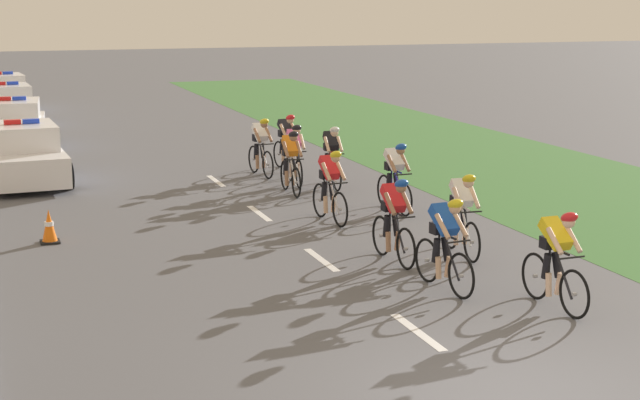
{
  "coord_description": "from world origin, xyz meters",
  "views": [
    {
      "loc": [
        -5.51,
        -9.25,
        4.52
      ],
      "look_at": [
        -0.06,
        6.26,
        1.1
      ],
      "focal_mm": 54.61,
      "sensor_mm": 36.0,
      "label": 1
    }
  ],
  "objects_px": {
    "cyclist_second": "(445,242)",
    "cyclist_eleventh": "(261,146)",
    "cyclist_lead": "(556,258)",
    "cyclist_seventh": "(291,161)",
    "police_car_furthest": "(3,94)",
    "cyclist_fifth": "(330,185)",
    "cyclist_tenth": "(294,153)",
    "police_car_second": "(14,126)",
    "cyclist_sixth": "(395,176)",
    "police_car_nearest": "(23,155)",
    "cyclist_eighth": "(332,156)",
    "cyclist_third": "(462,213)",
    "police_car_third": "(7,107)",
    "cyclist_ninth": "(287,141)",
    "traffic_cone_near": "(49,227)",
    "cyclist_fourth": "(394,218)"
  },
  "relations": [
    {
      "from": "cyclist_seventh",
      "to": "police_car_furthest",
      "type": "relative_size",
      "value": 0.38
    },
    {
      "from": "police_car_nearest",
      "to": "police_car_third",
      "type": "height_order",
      "value": "same"
    },
    {
      "from": "cyclist_third",
      "to": "traffic_cone_near",
      "type": "relative_size",
      "value": 2.69
    },
    {
      "from": "cyclist_second",
      "to": "cyclist_ninth",
      "type": "height_order",
      "value": "same"
    },
    {
      "from": "cyclist_lead",
      "to": "cyclist_eleventh",
      "type": "xyz_separation_m",
      "value": [
        -1.07,
        12.05,
        0.0
      ]
    },
    {
      "from": "police_car_second",
      "to": "police_car_furthest",
      "type": "distance_m",
      "value": 10.88
    },
    {
      "from": "cyclist_third",
      "to": "cyclist_tenth",
      "type": "distance_m",
      "value": 7.45
    },
    {
      "from": "police_car_nearest",
      "to": "police_car_second",
      "type": "distance_m",
      "value": 6.0
    },
    {
      "from": "cyclist_fourth",
      "to": "traffic_cone_near",
      "type": "xyz_separation_m",
      "value": [
        -5.55,
        3.42,
        -0.48
      ]
    },
    {
      "from": "cyclist_second",
      "to": "police_car_nearest",
      "type": "bearing_deg",
      "value": 116.09
    },
    {
      "from": "cyclist_eighth",
      "to": "cyclist_fourth",
      "type": "bearing_deg",
      "value": -101.0
    },
    {
      "from": "cyclist_seventh",
      "to": "cyclist_eleventh",
      "type": "height_order",
      "value": "same"
    },
    {
      "from": "cyclist_fourth",
      "to": "police_car_third",
      "type": "relative_size",
      "value": 0.38
    },
    {
      "from": "cyclist_fourth",
      "to": "police_car_third",
      "type": "height_order",
      "value": "police_car_third"
    },
    {
      "from": "cyclist_fifth",
      "to": "cyclist_tenth",
      "type": "height_order",
      "value": "same"
    },
    {
      "from": "cyclist_eleventh",
      "to": "traffic_cone_near",
      "type": "xyz_separation_m",
      "value": [
        -5.7,
        -5.46,
        -0.48
      ]
    },
    {
      "from": "cyclist_seventh",
      "to": "traffic_cone_near",
      "type": "xyz_separation_m",
      "value": [
        -5.7,
        -2.95,
        -0.48
      ]
    },
    {
      "from": "cyclist_tenth",
      "to": "police_car_furthest",
      "type": "height_order",
      "value": "police_car_furthest"
    },
    {
      "from": "cyclist_fifth",
      "to": "police_car_nearest",
      "type": "xyz_separation_m",
      "value": [
        -5.71,
        6.72,
        -0.11
      ]
    },
    {
      "from": "cyclist_second",
      "to": "police_car_second",
      "type": "xyz_separation_m",
      "value": [
        -5.78,
        17.79,
        -0.11
      ]
    },
    {
      "from": "cyclist_ninth",
      "to": "cyclist_second",
      "type": "bearing_deg",
      "value": -94.75
    },
    {
      "from": "cyclist_tenth",
      "to": "police_car_furthest",
      "type": "xyz_separation_m",
      "value": [
        -6.28,
        19.44,
        -0.11
      ]
    },
    {
      "from": "cyclist_lead",
      "to": "cyclist_second",
      "type": "relative_size",
      "value": 1.0
    },
    {
      "from": "cyclist_eighth",
      "to": "police_car_second",
      "type": "bearing_deg",
      "value": 127.29
    },
    {
      "from": "cyclist_second",
      "to": "cyclist_eleventh",
      "type": "xyz_separation_m",
      "value": [
        0.06,
        10.67,
        0.0
      ]
    },
    {
      "from": "cyclist_eighth",
      "to": "cyclist_tenth",
      "type": "height_order",
      "value": "same"
    },
    {
      "from": "cyclist_fourth",
      "to": "cyclist_sixth",
      "type": "bearing_deg",
      "value": 66.13
    },
    {
      "from": "cyclist_fifth",
      "to": "cyclist_sixth",
      "type": "distance_m",
      "value": 1.73
    },
    {
      "from": "cyclist_tenth",
      "to": "traffic_cone_near",
      "type": "bearing_deg",
      "value": -146.83
    },
    {
      "from": "police_car_furthest",
      "to": "police_car_third",
      "type": "bearing_deg",
      "value": -90.01
    },
    {
      "from": "cyclist_fifth",
      "to": "police_car_second",
      "type": "relative_size",
      "value": 0.38
    },
    {
      "from": "cyclist_lead",
      "to": "cyclist_eleventh",
      "type": "bearing_deg",
      "value": 95.08
    },
    {
      "from": "cyclist_lead",
      "to": "cyclist_sixth",
      "type": "xyz_separation_m",
      "value": [
        0.46,
        6.94,
        0.0
      ]
    },
    {
      "from": "cyclist_second",
      "to": "police_car_third",
      "type": "distance_m",
      "value": 24.21
    },
    {
      "from": "cyclist_second",
      "to": "cyclist_sixth",
      "type": "relative_size",
      "value": 1.0
    },
    {
      "from": "cyclist_third",
      "to": "police_car_third",
      "type": "bearing_deg",
      "value": 107.91
    },
    {
      "from": "police_car_second",
      "to": "cyclist_second",
      "type": "bearing_deg",
      "value": -72.02
    },
    {
      "from": "cyclist_tenth",
      "to": "police_car_nearest",
      "type": "distance_m",
      "value": 6.78
    },
    {
      "from": "police_car_second",
      "to": "police_car_third",
      "type": "xyz_separation_m",
      "value": [
        0.0,
        5.72,
        0.0
      ]
    },
    {
      "from": "cyclist_second",
      "to": "traffic_cone_near",
      "type": "relative_size",
      "value": 2.69
    },
    {
      "from": "cyclist_tenth",
      "to": "police_car_second",
      "type": "distance_m",
      "value": 10.62
    },
    {
      "from": "cyclist_second",
      "to": "cyclist_sixth",
      "type": "xyz_separation_m",
      "value": [
        1.59,
        5.56,
        0.0
      ]
    },
    {
      "from": "cyclist_sixth",
      "to": "cyclist_second",
      "type": "bearing_deg",
      "value": -105.92
    },
    {
      "from": "cyclist_tenth",
      "to": "cyclist_eleventh",
      "type": "xyz_separation_m",
      "value": [
        -0.45,
        1.44,
        0.0
      ]
    },
    {
      "from": "police_car_furthest",
      "to": "cyclist_lead",
      "type": "bearing_deg",
      "value": -77.07
    },
    {
      "from": "traffic_cone_near",
      "to": "cyclist_second",
      "type": "bearing_deg",
      "value": -42.76
    },
    {
      "from": "cyclist_fifth",
      "to": "cyclist_ninth",
      "type": "height_order",
      "value": "same"
    },
    {
      "from": "cyclist_lead",
      "to": "cyclist_fifth",
      "type": "height_order",
      "value": "same"
    },
    {
      "from": "cyclist_lead",
      "to": "police_car_furthest",
      "type": "relative_size",
      "value": 0.38
    },
    {
      "from": "cyclist_third",
      "to": "police_car_furthest",
      "type": "xyz_separation_m",
      "value": [
        -7.01,
        26.86,
        -0.11
      ]
    }
  ]
}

